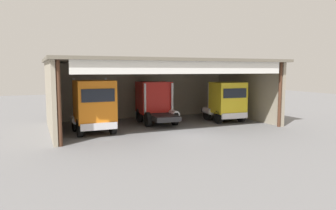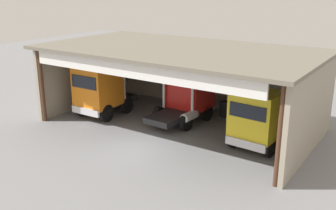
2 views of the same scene
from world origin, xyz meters
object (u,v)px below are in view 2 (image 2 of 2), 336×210
(truck_red_center_bay, at_px, (187,95))
(truck_yellow_left_bay, at_px, (258,118))
(truck_orange_center_left_bay, at_px, (100,89))
(oil_drum, at_px, (174,97))
(tool_cart, at_px, (227,109))

(truck_red_center_bay, height_order, truck_yellow_left_bay, truck_red_center_bay)
(truck_red_center_bay, bearing_deg, truck_yellow_left_bay, -14.57)
(truck_orange_center_left_bay, distance_m, oil_drum, 5.93)
(truck_red_center_bay, xyz_separation_m, tool_cart, (1.88, 2.12, -1.22))
(truck_red_center_bay, bearing_deg, tool_cart, 51.68)
(oil_drum, bearing_deg, truck_orange_center_left_bay, -115.18)
(truck_orange_center_left_bay, distance_m, truck_yellow_left_bay, 10.76)
(truck_red_center_bay, xyz_separation_m, truck_yellow_left_bay, (5.47, -1.75, -0.03))
(truck_orange_center_left_bay, height_order, tool_cart, truck_orange_center_left_bay)
(truck_orange_center_left_bay, xyz_separation_m, truck_red_center_bay, (5.27, 2.47, -0.16))
(truck_red_center_bay, relative_size, truck_yellow_left_bay, 1.18)
(truck_yellow_left_bay, relative_size, oil_drum, 4.58)
(truck_orange_center_left_bay, bearing_deg, oil_drum, -116.20)
(tool_cart, bearing_deg, truck_orange_center_left_bay, -147.28)
(oil_drum, xyz_separation_m, tool_cart, (4.70, -0.61, 0.03))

